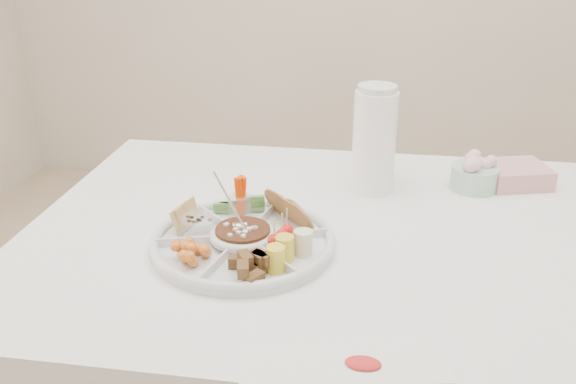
# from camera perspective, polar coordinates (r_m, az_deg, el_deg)

# --- Properties ---
(dining_table) EXTENTS (1.52, 1.02, 0.76)m
(dining_table) POSITION_cam_1_polar(r_m,az_deg,el_deg) (1.57, 6.67, -16.04)
(dining_table) COLOR white
(dining_table) RESTS_ON floor
(party_tray) EXTENTS (0.47, 0.47, 0.04)m
(party_tray) POSITION_cam_1_polar(r_m,az_deg,el_deg) (1.28, -4.24, -4.34)
(party_tray) COLOR silver
(party_tray) RESTS_ON dining_table
(bean_dip) EXTENTS (0.14, 0.14, 0.04)m
(bean_dip) POSITION_cam_1_polar(r_m,az_deg,el_deg) (1.28, -4.25, -4.04)
(bean_dip) COLOR #4A200D
(bean_dip) RESTS_ON party_tray
(tortillas) EXTENTS (0.12, 0.12, 0.06)m
(tortillas) POSITION_cam_1_polar(r_m,az_deg,el_deg) (1.34, 0.38, -1.92)
(tortillas) COLOR #B67135
(tortillas) RESTS_ON party_tray
(carrot_cucumber) EXTENTS (0.13, 0.13, 0.09)m
(carrot_cucumber) POSITION_cam_1_polar(r_m,az_deg,el_deg) (1.38, -4.63, -0.25)
(carrot_cucumber) COLOR #F03C00
(carrot_cucumber) RESTS_ON party_tray
(pita_raisins) EXTENTS (0.14, 0.14, 0.06)m
(pita_raisins) POSITION_cam_1_polar(r_m,az_deg,el_deg) (1.33, -9.30, -2.45)
(pita_raisins) COLOR tan
(pita_raisins) RESTS_ON party_tray
(cherries) EXTENTS (0.12, 0.12, 0.04)m
(cherries) POSITION_cam_1_polar(r_m,az_deg,el_deg) (1.22, -9.38, -5.52)
(cherries) COLOR #CC4B0E
(cherries) RESTS_ON party_tray
(granola_chunks) EXTENTS (0.12, 0.12, 0.04)m
(granola_chunks) POSITION_cam_1_polar(r_m,az_deg,el_deg) (1.16, -3.85, -6.80)
(granola_chunks) COLOR #563421
(granola_chunks) RESTS_ON party_tray
(banana_tomato) EXTENTS (0.15, 0.15, 0.10)m
(banana_tomato) POSITION_cam_1_polar(r_m,az_deg,el_deg) (1.21, 1.22, -3.96)
(banana_tomato) COLOR #ECD668
(banana_tomato) RESTS_ON party_tray
(cup_stack) EXTENTS (0.08, 0.08, 0.20)m
(cup_stack) POSITION_cam_1_polar(r_m,az_deg,el_deg) (1.59, 8.18, 4.29)
(cup_stack) COLOR #AFD1A7
(cup_stack) RESTS_ON dining_table
(thermos) EXTENTS (0.12, 0.12, 0.28)m
(thermos) POSITION_cam_1_polar(r_m,az_deg,el_deg) (1.52, 8.08, 5.00)
(thermos) COLOR white
(thermos) RESTS_ON dining_table
(flower_bowl) EXTENTS (0.15, 0.15, 0.09)m
(flower_bowl) POSITION_cam_1_polar(r_m,az_deg,el_deg) (1.62, 17.10, 1.78)
(flower_bowl) COLOR #92C8A9
(flower_bowl) RESTS_ON dining_table
(napkin_stack) EXTENTS (0.18, 0.17, 0.05)m
(napkin_stack) POSITION_cam_1_polar(r_m,az_deg,el_deg) (1.69, 20.51, 1.54)
(napkin_stack) COLOR #D79799
(napkin_stack) RESTS_ON dining_table
(placemat) EXTENTS (0.34, 0.17, 0.01)m
(placemat) POSITION_cam_1_polar(r_m,az_deg,el_deg) (0.98, 5.20, -15.77)
(placemat) COLOR white
(placemat) RESTS_ON dining_table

